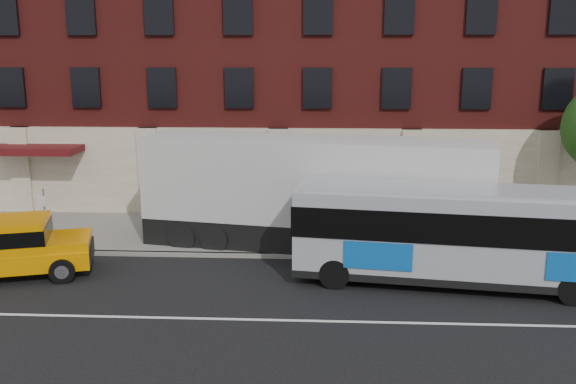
{
  "coord_description": "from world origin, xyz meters",
  "views": [
    {
      "loc": [
        1.81,
        -15.75,
        7.46
      ],
      "look_at": [
        0.76,
        5.5,
        2.64
      ],
      "focal_mm": 38.23,
      "sensor_mm": 36.0,
      "label": 1
    }
  ],
  "objects_px": {
    "sign_pole": "(45,216)",
    "yellow_suv": "(6,244)",
    "city_bus": "(478,233)",
    "shipping_container": "(313,195)"
  },
  "relations": [
    {
      "from": "sign_pole",
      "to": "yellow_suv",
      "type": "xyz_separation_m",
      "value": [
        -0.21,
        -2.62,
        -0.29
      ]
    },
    {
      "from": "city_bus",
      "to": "sign_pole",
      "type": "bearing_deg",
      "value": 170.45
    },
    {
      "from": "shipping_container",
      "to": "yellow_suv",
      "type": "bearing_deg",
      "value": -161.0
    },
    {
      "from": "yellow_suv",
      "to": "sign_pole",
      "type": "bearing_deg",
      "value": 85.52
    },
    {
      "from": "city_bus",
      "to": "shipping_container",
      "type": "bearing_deg",
      "value": 146.51
    },
    {
      "from": "sign_pole",
      "to": "shipping_container",
      "type": "bearing_deg",
      "value": 5.32
    },
    {
      "from": "city_bus",
      "to": "yellow_suv",
      "type": "xyz_separation_m",
      "value": [
        -15.73,
        -0.01,
        -0.63
      ]
    },
    {
      "from": "sign_pole",
      "to": "yellow_suv",
      "type": "height_order",
      "value": "sign_pole"
    },
    {
      "from": "city_bus",
      "to": "yellow_suv",
      "type": "distance_m",
      "value": 15.74
    },
    {
      "from": "yellow_suv",
      "to": "shipping_container",
      "type": "height_order",
      "value": "shipping_container"
    }
  ]
}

